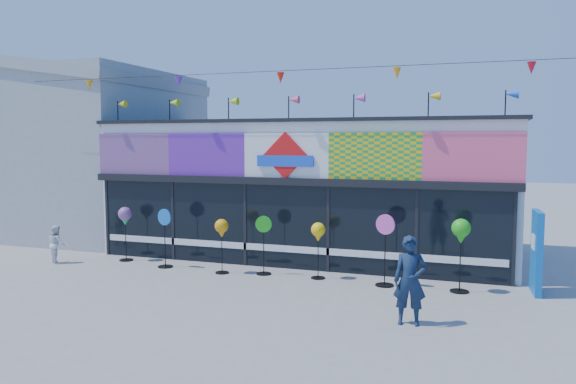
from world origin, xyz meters
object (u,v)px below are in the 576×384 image
at_px(spinner_6, 461,233).
at_px(adult_man, 410,281).
at_px(spinner_1, 165,236).
at_px(spinner_0, 125,218).
at_px(spinner_2, 222,230).
at_px(spinner_3, 264,244).
at_px(spinner_4, 318,234).
at_px(blue_sign, 537,252).
at_px(spinner_5, 385,248).
at_px(child, 57,244).

relative_size(spinner_6, adult_man, 1.01).
bearing_deg(spinner_1, adult_man, -21.21).
distance_m(spinner_0, spinner_2, 3.38).
relative_size(spinner_0, spinner_3, 1.02).
bearing_deg(spinner_4, spinner_2, -173.67).
xyz_separation_m(spinner_0, spinner_1, (1.54, -0.38, -0.40)).
xyz_separation_m(blue_sign, spinner_5, (-3.38, -0.47, -0.04)).
xyz_separation_m(spinner_5, spinner_6, (1.73, 0.01, 0.45)).
height_order(spinner_0, child, spinner_0).
distance_m(blue_sign, child, 12.75).
xyz_separation_m(spinner_2, child, (-5.05, -0.39, -0.61)).
relative_size(spinner_2, spinner_6, 0.84).
bearing_deg(spinner_5, spinner_6, 0.38).
distance_m(spinner_3, child, 6.18).
xyz_separation_m(spinner_4, spinner_6, (3.45, -0.16, 0.22)).
bearing_deg(child, spinner_3, -140.73).
bearing_deg(spinner_5, spinner_3, 177.65).
height_order(spinner_4, child, spinner_4).
xyz_separation_m(spinner_5, adult_man, (0.92, -2.70, -0.07)).
height_order(blue_sign, spinner_6, blue_sign).
bearing_deg(spinner_3, spinner_1, -177.64).
relative_size(spinner_0, spinner_2, 1.09).
bearing_deg(spinner_5, child, -176.92).
relative_size(adult_man, child, 1.57).
relative_size(spinner_2, spinner_5, 0.83).
distance_m(spinner_0, child, 2.05).
bearing_deg(child, spinner_6, -143.96).
distance_m(spinner_0, adult_man, 9.09).
bearing_deg(spinner_6, spinner_4, 177.34).
relative_size(spinner_0, spinner_6, 0.92).
xyz_separation_m(spinner_2, spinner_6, (6.01, 0.12, 0.22)).
relative_size(spinner_0, spinner_1, 0.97).
distance_m(spinner_3, spinner_6, 4.96).
relative_size(spinner_1, spinner_6, 0.95).
height_order(spinner_2, adult_man, adult_man).
bearing_deg(spinner_5, adult_man, -71.19).
bearing_deg(spinner_1, spinner_5, -0.11).
distance_m(spinner_2, spinner_4, 2.57).
bearing_deg(child, adult_man, -158.75).
xyz_separation_m(spinner_0, adult_man, (8.54, -3.09, -0.41)).
xyz_separation_m(spinner_1, adult_man, (7.00, -2.72, -0.01)).
bearing_deg(spinner_5, spinner_0, 177.09).
bearing_deg(spinner_6, spinner_5, -179.62).
height_order(blue_sign, spinner_3, blue_sign).
relative_size(blue_sign, adult_man, 1.12).
bearing_deg(spinner_2, child, -175.58).
distance_m(blue_sign, spinner_2, 7.69).
bearing_deg(spinner_2, spinner_0, 171.50).
distance_m(spinner_2, child, 5.10).
height_order(spinner_5, spinner_6, spinner_5).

